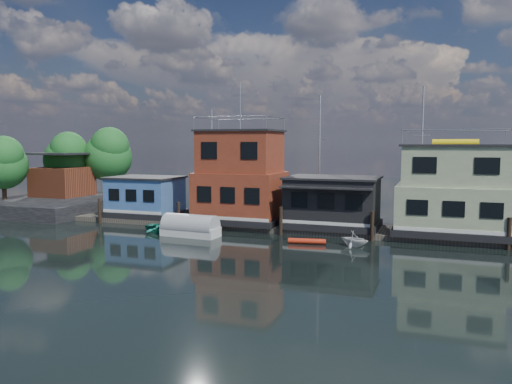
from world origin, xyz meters
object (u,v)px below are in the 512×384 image
at_px(tarp_runabout, 190,227).
at_px(dinghy_teal, 170,227).
at_px(houseboat_dark, 333,202).
at_px(dinghy_white, 354,239).
at_px(houseboat_red, 240,179).
at_px(houseboat_green, 453,192).
at_px(houseboat_blue, 145,197).
at_px(red_kayak, 307,241).

bearing_deg(tarp_runabout, dinghy_teal, 160.70).
distance_m(houseboat_dark, dinghy_white, 6.21).
xyz_separation_m(tarp_runabout, dinghy_teal, (-2.40, 0.99, -0.27)).
relative_size(houseboat_red, houseboat_dark, 1.60).
height_order(houseboat_green, dinghy_white, houseboat_green).
xyz_separation_m(houseboat_green, tarp_runabout, (-18.85, -5.75, -2.87)).
height_order(houseboat_dark, houseboat_green, houseboat_green).
xyz_separation_m(houseboat_dark, houseboat_green, (9.00, 0.02, 1.13)).
height_order(dinghy_white, tarp_runabout, tarp_runabout).
xyz_separation_m(houseboat_red, dinghy_teal, (-4.25, -4.76, -3.69)).
xyz_separation_m(houseboat_dark, dinghy_white, (2.61, -5.32, -1.86)).
height_order(houseboat_blue, dinghy_teal, houseboat_blue).
distance_m(houseboat_dark, dinghy_teal, 13.29).
bearing_deg(houseboat_dark, tarp_runabout, -149.82).
distance_m(houseboat_red, houseboat_green, 17.01).
bearing_deg(houseboat_red, houseboat_green, 0.00).
bearing_deg(houseboat_red, red_kayak, -37.04).
xyz_separation_m(houseboat_red, red_kayak, (7.30, -5.51, -3.91)).
height_order(houseboat_red, red_kayak, houseboat_red).
bearing_deg(houseboat_dark, houseboat_green, 0.12).
bearing_deg(dinghy_white, tarp_runabout, 111.79).
relative_size(houseboat_dark, houseboat_green, 0.88).
bearing_deg(houseboat_blue, dinghy_white, -14.87).
bearing_deg(dinghy_white, houseboat_green, -30.19).
distance_m(houseboat_green, tarp_runabout, 19.92).
height_order(red_kayak, dinghy_teal, dinghy_teal).
bearing_deg(houseboat_red, houseboat_dark, -0.14).
distance_m(houseboat_blue, dinghy_white, 20.87).
relative_size(houseboat_green, tarp_runabout, 1.83).
height_order(dinghy_white, red_kayak, dinghy_white).
distance_m(houseboat_red, dinghy_teal, 7.37).
distance_m(houseboat_green, red_kayak, 11.65).
distance_m(houseboat_red, dinghy_white, 12.40).
height_order(houseboat_blue, houseboat_green, houseboat_green).
distance_m(houseboat_red, houseboat_dark, 8.18).
xyz_separation_m(houseboat_blue, dinghy_teal, (5.25, -4.76, -1.80)).
xyz_separation_m(dinghy_white, tarp_runabout, (-12.47, -0.41, 0.12)).
relative_size(houseboat_blue, houseboat_dark, 0.86).
distance_m(houseboat_blue, houseboat_red, 9.69).
relative_size(houseboat_dark, red_kayak, 2.78).
bearing_deg(houseboat_green, dinghy_teal, -167.37).
xyz_separation_m(houseboat_green, dinghy_white, (-6.39, -5.34, -2.99)).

